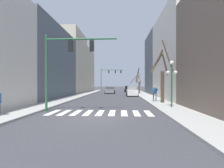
% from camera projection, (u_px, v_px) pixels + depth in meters
% --- Properties ---
extents(ground_plane, '(240.00, 240.00, 0.00)m').
position_uv_depth(ground_plane, '(97.00, 118.00, 11.23)').
color(ground_plane, '#38383D').
extents(sidewalk_left, '(2.57, 90.00, 0.15)m').
position_uv_depth(sidewalk_left, '(9.00, 115.00, 11.54)').
color(sidewalk_left, '#9E9E99').
rests_on(sidewalk_left, ground_plane).
extents(sidewalk_right, '(2.57, 90.00, 0.15)m').
position_uv_depth(sidewalk_right, '(190.00, 117.00, 10.92)').
color(sidewalk_right, '#9E9E99').
rests_on(sidewalk_right, ground_plane).
extents(building_row_left, '(6.00, 51.04, 13.67)m').
position_uv_depth(building_row_left, '(58.00, 64.00, 32.42)').
color(building_row_left, beige).
rests_on(building_row_left, ground_plane).
extents(building_row_right, '(6.00, 36.37, 12.24)m').
position_uv_depth(building_row_right, '(184.00, 57.00, 23.64)').
color(building_row_right, '#66564C').
rests_on(building_row_right, ground_plane).
extents(crosswalk_stripes, '(7.65, 2.60, 0.01)m').
position_uv_depth(crosswalk_stripes, '(100.00, 113.00, 13.05)').
color(crosswalk_stripes, white).
rests_on(crosswalk_stripes, ground_plane).
extents(traffic_signal_near, '(5.66, 0.28, 6.07)m').
position_uv_depth(traffic_signal_near, '(66.00, 56.00, 13.67)').
color(traffic_signal_near, '#236038').
rests_on(traffic_signal_near, ground_plane).
extents(traffic_signal_far, '(6.58, 0.28, 6.63)m').
position_uv_depth(traffic_signal_far, '(109.00, 74.00, 51.29)').
color(traffic_signal_far, '#236038').
rests_on(traffic_signal_far, ground_plane).
extents(street_lamp_right_corner, '(0.95, 0.36, 4.04)m').
position_uv_depth(street_lamp_right_corner, '(172.00, 74.00, 15.21)').
color(street_lamp_right_corner, '#1E4C2D').
rests_on(street_lamp_right_corner, sidewalk_right).
extents(car_parked_right_near, '(1.96, 4.38, 1.76)m').
position_uv_depth(car_parked_right_near, '(132.00, 91.00, 30.91)').
color(car_parked_right_near, white).
rests_on(car_parked_right_near, ground_plane).
extents(car_driving_away_lane, '(2.20, 4.43, 1.54)m').
position_uv_depth(car_driving_away_lane, '(110.00, 90.00, 38.79)').
color(car_driving_away_lane, gray).
rests_on(car_driving_away_lane, ground_plane).
extents(car_parked_right_mid, '(2.02, 4.69, 1.61)m').
position_uv_depth(car_parked_right_mid, '(128.00, 89.00, 45.97)').
color(car_parked_right_mid, black).
rests_on(car_parked_right_mid, ground_plane).
extents(pedestrian_waiting_at_curb, '(0.71, 0.47, 1.79)m').
position_uv_depth(pedestrian_waiting_at_curb, '(155.00, 92.00, 20.68)').
color(pedestrian_waiting_at_curb, '#4C4C51').
rests_on(pedestrian_waiting_at_curb, sidewalk_right).
extents(street_tree_right_near, '(2.20, 2.54, 5.55)m').
position_uv_depth(street_tree_right_near, '(138.00, 82.00, 37.35)').
color(street_tree_right_near, brown).
rests_on(street_tree_right_near, sidewalk_right).
extents(street_tree_right_far, '(2.25, 1.83, 6.76)m').
position_uv_depth(street_tree_right_far, '(162.00, 76.00, 18.74)').
color(street_tree_right_far, '#473828').
rests_on(street_tree_right_far, sidewalk_right).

